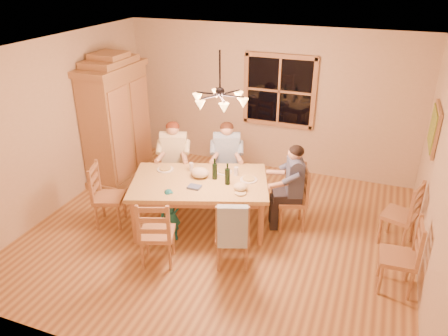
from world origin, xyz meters
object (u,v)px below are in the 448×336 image
at_px(dining_table, 200,186).
at_px(adult_woman, 174,150).
at_px(adult_plaid_man, 227,151).
at_px(chair_spare_front, 396,268).
at_px(chair_spare_back, 397,224).
at_px(chair_end_left, 110,206).
at_px(chair_far_left, 175,179).
at_px(chair_near_left, 158,243).
at_px(chair_far_right, 227,179).
at_px(adult_slate_man, 293,177).
at_px(chandelier, 220,99).
at_px(chair_near_right, 232,244).
at_px(child, 171,215).
at_px(wine_bottle_b, 227,174).
at_px(wine_bottle_a, 215,169).
at_px(armoire, 117,123).

xyz_separation_m(dining_table, adult_woman, (-0.78, 0.72, 0.18)).
relative_size(adult_plaid_man, chair_spare_front, 0.88).
distance_m(chair_spare_front, chair_spare_back, 1.03).
height_order(chair_end_left, chair_spare_back, same).
bearing_deg(chair_far_left, chair_end_left, 46.74).
bearing_deg(adult_plaid_man, chair_spare_front, 132.41).
xyz_separation_m(chair_far_left, chair_spare_back, (3.60, -0.17, 0.00)).
distance_m(chair_near_left, adult_plaid_man, 2.14).
xyz_separation_m(chair_far_right, adult_slate_man, (1.25, -0.56, 0.54)).
bearing_deg(adult_plaid_man, chair_near_left, 64.80).
relative_size(chandelier, chair_far_right, 0.78).
distance_m(chair_near_right, child, 1.05).
height_order(adult_woman, child, adult_woman).
bearing_deg(wine_bottle_b, adult_woman, 150.67).
bearing_deg(chair_far_left, adult_plaid_man, 180.00).
xyz_separation_m(adult_slate_man, wine_bottle_a, (-1.11, -0.32, 0.08)).
relative_size(wine_bottle_b, chair_spare_front, 0.33).
bearing_deg(dining_table, adult_woman, 137.18).
height_order(chandelier, wine_bottle_a, chandelier).
bearing_deg(wine_bottle_a, chair_near_right, -55.49).
bearing_deg(armoire, dining_table, -26.41).
distance_m(chair_far_right, wine_bottle_a, 1.08).
bearing_deg(wine_bottle_b, chandelier, -110.34).
bearing_deg(adult_plaid_man, adult_woman, -0.00).
height_order(adult_woman, chair_spare_front, adult_woman).
height_order(wine_bottle_b, child, wine_bottle_b).
relative_size(dining_table, chair_end_left, 2.30).
xyz_separation_m(chair_near_right, chair_end_left, (-2.08, 0.27, 0.00)).
relative_size(adult_woman, adult_slate_man, 1.00).
bearing_deg(chair_near_left, armoire, 113.17).
relative_size(adult_plaid_man, child, 1.09).
bearing_deg(chandelier, wine_bottle_a, 127.35).
relative_size(armoire, adult_slate_man, 2.63).
bearing_deg(adult_woman, child, 94.37).
bearing_deg(adult_woman, chair_far_left, 70.72).
distance_m(adult_woman, chair_spare_front, 3.83).
relative_size(chair_near_right, adult_plaid_man, 1.13).
height_order(wine_bottle_b, chair_spare_front, wine_bottle_b).
xyz_separation_m(adult_woman, wine_bottle_b, (1.20, -0.68, 0.08)).
relative_size(child, chair_spare_front, 0.81).
height_order(adult_slate_man, chair_spare_front, adult_slate_man).
relative_size(chandelier, armoire, 0.33).
relative_size(adult_slate_man, wine_bottle_b, 2.65).
bearing_deg(chair_far_right, chair_far_left, -0.00).
xyz_separation_m(dining_table, child, (-0.24, -0.50, -0.26)).
bearing_deg(chair_end_left, wine_bottle_b, 86.93).
bearing_deg(dining_table, wine_bottle_b, 6.23).
xyz_separation_m(dining_table, chair_spare_back, (2.82, 0.55, -0.36)).
xyz_separation_m(adult_woman, adult_slate_man, (2.08, -0.27, 0.00)).
relative_size(chair_near_right, wine_bottle_b, 3.00).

